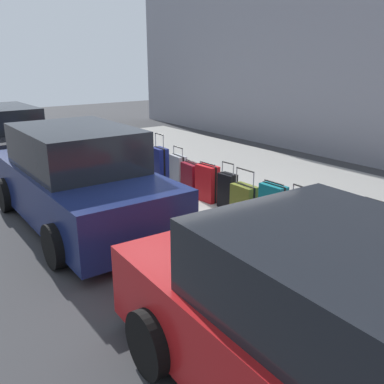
{
  "coord_description": "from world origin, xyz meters",
  "views": [
    {
      "loc": [
        -5.55,
        4.15,
        2.79
      ],
      "look_at": [
        -0.02,
        0.12,
        0.6
      ],
      "focal_mm": 39.37,
      "sensor_mm": 36.0,
      "label": 1
    }
  ],
  "objects": [
    {
      "name": "suitcase_navy_10",
      "position": [
        2.22,
        -0.63,
        0.52
      ],
      "size": [
        0.42,
        0.26,
        1.08
      ],
      "color": "navy",
      "rests_on": "sidewalk_curb"
    },
    {
      "name": "bollard_post",
      "position": [
        3.93,
        -0.54,
        0.6
      ],
      "size": [
        0.16,
        0.16,
        0.93
      ],
      "primitive_type": "cylinder",
      "color": "brown",
      "rests_on": "sidewalk_curb"
    },
    {
      "name": "suitcase_navy_3",
      "position": [
        -1.72,
        -0.71,
        0.4
      ],
      "size": [
        0.5,
        0.23,
        0.83
      ],
      "color": "navy",
      "rests_on": "sidewalk_curb"
    },
    {
      "name": "suitcase_black_6",
      "position": [
        0.0,
        -0.69,
        0.46
      ],
      "size": [
        0.36,
        0.22,
        0.86
      ],
      "color": "black",
      "rests_on": "sidewalk_curb"
    },
    {
      "name": "parked_car_navy_1",
      "position": [
        1.21,
        1.65,
        0.79
      ],
      "size": [
        4.51,
        2.04,
        1.69
      ],
      "color": "#141E4C",
      "rests_on": "ground_plane"
    },
    {
      "name": "ground_plane",
      "position": [
        0.0,
        0.0,
        0.0
      ],
      "size": [
        40.0,
        40.0,
        0.0
      ],
      "primitive_type": "plane",
      "color": "#333335"
    },
    {
      "name": "suitcase_teal_4",
      "position": [
        -1.12,
        -0.7,
        0.49
      ],
      "size": [
        0.47,
        0.23,
        0.76
      ],
      "color": "#0F606B",
      "rests_on": "sidewalk_curb"
    },
    {
      "name": "suitcase_red_7",
      "position": [
        0.53,
        -0.64,
        0.49
      ],
      "size": [
        0.48,
        0.26,
        0.76
      ],
      "color": "red",
      "rests_on": "sidewalk_curb"
    },
    {
      "name": "suitcase_olive_5",
      "position": [
        -0.53,
        -0.62,
        0.43
      ],
      "size": [
        0.48,
        0.26,
        0.86
      ],
      "color": "#59601E",
      "rests_on": "sidewalk_curb"
    },
    {
      "name": "suitcase_maroon_8",
      "position": [
        1.12,
        -0.7,
        0.45
      ],
      "size": [
        0.48,
        0.29,
        0.67
      ],
      "color": "maroon",
      "rests_on": "sidewalk_curb"
    },
    {
      "name": "suitcase_silver_2",
      "position": [
        -2.33,
        -0.65,
        0.44
      ],
      "size": [
        0.49,
        0.22,
        0.93
      ],
      "color": "#9EA0A8",
      "rests_on": "sidewalk_curb"
    },
    {
      "name": "sidewalk_curb",
      "position": [
        0.0,
        -2.5,
        0.07
      ],
      "size": [
        18.0,
        5.0,
        0.14
      ],
      "primitive_type": "cube",
      "color": "gray",
      "rests_on": "ground_plane"
    },
    {
      "name": "suitcase_maroon_1",
      "position": [
        -2.87,
        -0.66,
        0.48
      ],
      "size": [
        0.36,
        0.22,
        0.96
      ],
      "color": "maroon",
      "rests_on": "sidewalk_curb"
    },
    {
      "name": "parked_car_charcoal_2",
      "position": [
        6.67,
        1.65,
        0.73
      ],
      "size": [
        4.63,
        2.11,
        1.55
      ],
      "color": "black",
      "rests_on": "ground_plane"
    },
    {
      "name": "fire_hydrant",
      "position": [
        3.16,
        -0.69,
        0.55
      ],
      "size": [
        0.39,
        0.21,
        0.79
      ],
      "color": "#99999E",
      "rests_on": "sidewalk_curb"
    },
    {
      "name": "parked_car_red_0",
      "position": [
        -4.15,
        1.65,
        0.74
      ],
      "size": [
        4.53,
        2.26,
        1.58
      ],
      "color": "#AD1619",
      "rests_on": "ground_plane"
    },
    {
      "name": "suitcase_silver_9",
      "position": [
        1.68,
        -0.75,
        0.47
      ],
      "size": [
        0.43,
        0.22,
        0.86
      ],
      "color": "#9EA0A8",
      "rests_on": "sidewalk_curb"
    }
  ]
}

